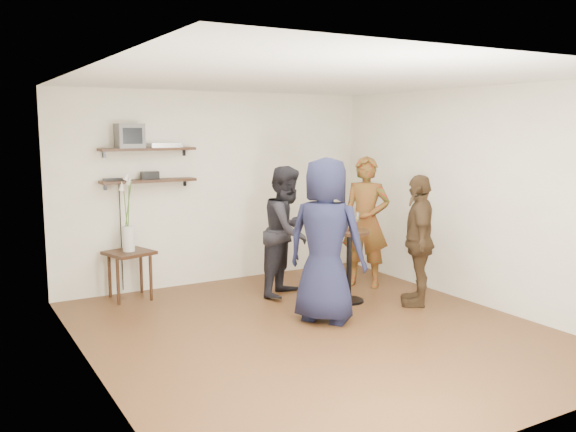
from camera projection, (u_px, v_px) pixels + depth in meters
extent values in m
cube|color=#422215|center=(316.00, 333.00, 6.39)|extent=(4.50, 5.00, 0.04)
cube|color=white|center=(317.00, 76.00, 6.01)|extent=(4.50, 5.00, 0.04)
cube|color=white|center=(217.00, 188.00, 8.36)|extent=(4.50, 0.04, 2.60)
cube|color=white|center=(522.00, 252.00, 4.05)|extent=(4.50, 0.04, 2.60)
cube|color=white|center=(88.00, 227.00, 5.07)|extent=(0.04, 5.00, 2.60)
cube|color=white|center=(475.00, 196.00, 7.33)|extent=(0.04, 5.00, 2.60)
cube|color=black|center=(148.00, 149.00, 7.66)|extent=(1.20, 0.25, 0.04)
cube|color=black|center=(149.00, 181.00, 7.71)|extent=(1.20, 0.25, 0.04)
cube|color=#59595B|center=(129.00, 136.00, 7.52)|extent=(0.32, 0.30, 0.30)
cube|color=silver|center=(164.00, 145.00, 7.76)|extent=(0.40, 0.24, 0.06)
cube|color=black|center=(150.00, 175.00, 7.71)|extent=(0.22, 0.10, 0.10)
cube|color=black|center=(115.00, 179.00, 7.55)|extent=(0.30, 0.05, 0.03)
cube|color=black|center=(129.00, 253.00, 7.53)|extent=(0.63, 0.63, 0.04)
cylinder|color=black|center=(118.00, 282.00, 7.30)|extent=(0.04, 0.04, 0.56)
cylinder|color=black|center=(151.00, 278.00, 7.50)|extent=(0.04, 0.04, 0.56)
cylinder|color=black|center=(110.00, 275.00, 7.64)|extent=(0.04, 0.04, 0.56)
cylinder|color=black|center=(141.00, 271.00, 7.84)|extent=(0.04, 0.04, 0.56)
cylinder|color=silver|center=(129.00, 239.00, 7.50)|extent=(0.14, 0.14, 0.31)
cylinder|color=#39691E|center=(126.00, 214.00, 7.44)|extent=(0.01, 0.07, 0.57)
cone|color=silver|center=(122.00, 186.00, 7.37)|extent=(0.07, 0.09, 0.12)
cylinder|color=#39691E|center=(129.00, 211.00, 7.47)|extent=(0.03, 0.06, 0.63)
cone|color=silver|center=(129.00, 180.00, 7.44)|extent=(0.11, 0.13, 0.13)
cylinder|color=#39691E|center=(128.00, 209.00, 7.43)|extent=(0.10, 0.09, 0.68)
cone|color=silver|center=(127.00, 176.00, 7.35)|extent=(0.13, 0.13, 0.13)
cylinder|color=black|center=(349.00, 232.00, 7.36)|extent=(0.49, 0.49, 0.04)
cylinder|color=black|center=(349.00, 267.00, 7.42)|extent=(0.07, 0.07, 0.82)
cylinder|color=black|center=(348.00, 300.00, 7.48)|extent=(0.37, 0.37, 0.03)
cylinder|color=silver|center=(347.00, 231.00, 7.31)|extent=(0.06, 0.06, 0.00)
cylinder|color=silver|center=(347.00, 227.00, 7.30)|extent=(0.01, 0.01, 0.10)
cylinder|color=silver|center=(347.00, 218.00, 7.28)|extent=(0.07, 0.07, 0.12)
cylinder|color=#EED562|center=(347.00, 220.00, 7.29)|extent=(0.07, 0.07, 0.06)
cylinder|color=silver|center=(356.00, 230.00, 7.37)|extent=(0.07, 0.07, 0.00)
cylinder|color=silver|center=(356.00, 226.00, 7.36)|extent=(0.01, 0.01, 0.10)
cylinder|color=silver|center=(356.00, 217.00, 7.34)|extent=(0.07, 0.07, 0.12)
cylinder|color=#EED562|center=(356.00, 219.00, 7.35)|extent=(0.07, 0.07, 0.07)
cylinder|color=silver|center=(344.00, 230.00, 7.40)|extent=(0.06, 0.06, 0.00)
cylinder|color=silver|center=(344.00, 226.00, 7.39)|extent=(0.01, 0.01, 0.09)
cylinder|color=silver|center=(344.00, 218.00, 7.38)|extent=(0.07, 0.07, 0.11)
cylinder|color=#EED562|center=(344.00, 220.00, 7.38)|extent=(0.06, 0.06, 0.06)
cylinder|color=silver|center=(351.00, 230.00, 7.39)|extent=(0.06, 0.06, 0.00)
cylinder|color=silver|center=(351.00, 226.00, 7.38)|extent=(0.01, 0.01, 0.09)
cylinder|color=silver|center=(351.00, 218.00, 7.36)|extent=(0.07, 0.07, 0.11)
cylinder|color=#EED562|center=(351.00, 220.00, 7.37)|extent=(0.06, 0.06, 0.06)
imported|color=#9E1212|center=(366.00, 222.00, 8.12)|extent=(0.72, 0.76, 1.74)
imported|color=black|center=(287.00, 231.00, 7.69)|extent=(1.01, 0.97, 1.64)
imported|color=#161832|center=(326.00, 240.00, 6.61)|extent=(0.98, 1.05, 1.81)
imported|color=#412E1C|center=(418.00, 240.00, 7.26)|extent=(0.87, 0.96, 1.57)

